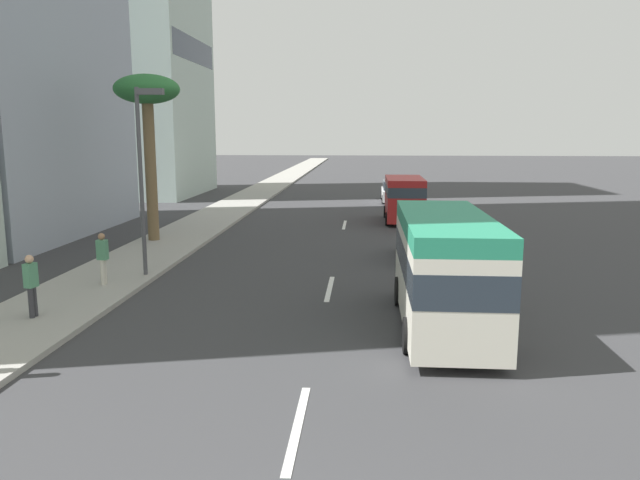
% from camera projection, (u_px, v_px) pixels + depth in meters
% --- Properties ---
extents(ground_plane, '(198.00, 198.00, 0.00)m').
position_uv_depth(ground_plane, '(346.00, 218.00, 36.01)').
color(ground_plane, '#38383A').
extents(sidewalk_right, '(162.00, 3.30, 0.15)m').
position_uv_depth(sidewalk_right, '(218.00, 215.00, 36.56)').
color(sidewalk_right, '#9E9B93').
rests_on(sidewalk_right, ground_plane).
extents(lane_stripe_near, '(3.20, 0.16, 0.01)m').
position_uv_depth(lane_stripe_near, '(297.00, 426.00, 10.49)').
color(lane_stripe_near, silver).
rests_on(lane_stripe_near, ground_plane).
extents(lane_stripe_mid, '(3.20, 0.16, 0.01)m').
position_uv_depth(lane_stripe_mid, '(330.00, 288.00, 19.75)').
color(lane_stripe_mid, silver).
rests_on(lane_stripe_mid, ground_plane).
extents(lane_stripe_far, '(3.20, 0.16, 0.01)m').
position_uv_depth(lane_stripe_far, '(344.00, 225.00, 33.30)').
color(lane_stripe_far, silver).
rests_on(lane_stripe_far, ground_plane).
extents(van_lead, '(4.90, 2.17, 2.49)m').
position_uv_depth(van_lead, '(404.00, 197.00, 34.28)').
color(van_lead, '#A51E1E').
rests_on(van_lead, ground_plane).
extents(minibus_second, '(6.81, 2.29, 2.93)m').
position_uv_depth(minibus_second, '(445.00, 266.00, 15.58)').
color(minibus_second, silver).
rests_on(minibus_second, ground_plane).
extents(car_third, '(4.73, 1.79, 1.56)m').
position_uv_depth(car_third, '(394.00, 192.00, 44.28)').
color(car_third, white).
rests_on(car_third, ground_plane).
extents(car_fourth, '(4.01, 1.91, 1.62)m').
position_uv_depth(car_fourth, '(426.00, 240.00, 24.20)').
color(car_fourth, white).
rests_on(car_fourth, ground_plane).
extents(pedestrian_mid_block, '(0.30, 0.35, 1.68)m').
position_uv_depth(pedestrian_mid_block, '(103.00, 256.00, 19.56)').
color(pedestrian_mid_block, beige).
rests_on(pedestrian_mid_block, sidewalk_right).
extents(pedestrian_by_tree, '(0.36, 0.29, 1.68)m').
position_uv_depth(pedestrian_by_tree, '(31.00, 283.00, 16.07)').
color(pedestrian_by_tree, '#333338').
rests_on(pedestrian_by_tree, sidewalk_right).
extents(palm_tree, '(2.86, 2.86, 7.36)m').
position_uv_depth(palm_tree, '(147.00, 100.00, 26.81)').
color(palm_tree, brown).
rests_on(palm_tree, sidewalk_right).
extents(street_lamp, '(0.24, 0.97, 6.31)m').
position_uv_depth(street_lamp, '(143.00, 160.00, 20.40)').
color(street_lamp, '#4C4C51').
rests_on(street_lamp, sidewalk_right).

